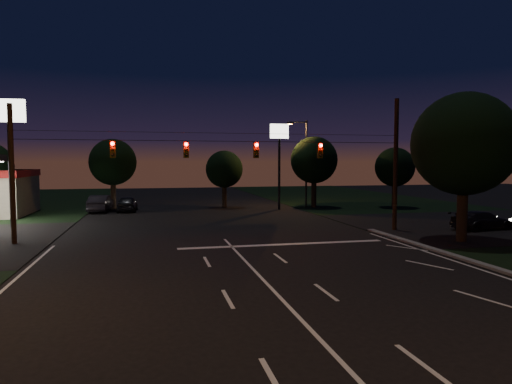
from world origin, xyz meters
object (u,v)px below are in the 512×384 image
object	(u,v)px
tree_right_near	(463,145)
car_oncoming_b	(101,203)
car_oncoming_a	(127,204)
utility_pole_right	(394,230)
car_cross	(482,220)

from	to	relation	value
tree_right_near	car_oncoming_b	bearing A→B (deg)	136.23
car_oncoming_a	car_oncoming_b	size ratio (longest dim) A/B	0.90
utility_pole_right	car_oncoming_a	bearing A→B (deg)	138.54
utility_pole_right	car_oncoming_b	bearing A→B (deg)	141.43
car_oncoming_b	car_cross	world-z (taller)	car_oncoming_b
tree_right_near	car_cross	distance (m)	7.58
car_oncoming_a	car_cross	size ratio (longest dim) A/B	0.94
tree_right_near	car_oncoming_b	distance (m)	31.58
tree_right_near	car_cross	bearing A→B (deg)	39.06
car_cross	utility_pole_right	bearing A→B (deg)	70.98
utility_pole_right	car_oncoming_a	size ratio (longest dim) A/B	2.09
utility_pole_right	car_oncoming_b	world-z (taller)	utility_pole_right
utility_pole_right	car_cross	distance (m)	6.11
tree_right_near	car_oncoming_a	xyz separation A→B (m)	(-20.08, 21.23, -4.94)
car_oncoming_b	tree_right_near	bearing A→B (deg)	140.99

